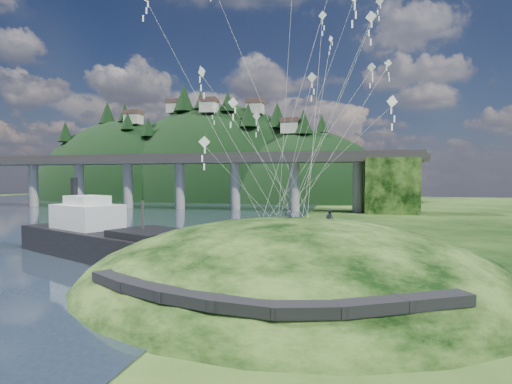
# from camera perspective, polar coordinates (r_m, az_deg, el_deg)

# --- Properties ---
(ground) EXTENTS (320.00, 320.00, 0.00)m
(ground) POSITION_cam_1_polar(r_m,az_deg,el_deg) (33.31, -9.30, -12.42)
(ground) COLOR black
(ground) RESTS_ON ground
(grass_hill) EXTENTS (36.00, 32.00, 13.00)m
(grass_hill) POSITION_cam_1_polar(r_m,az_deg,el_deg) (33.56, 5.29, -14.95)
(grass_hill) COLOR black
(grass_hill) RESTS_ON ground
(footpath) EXTENTS (22.29, 5.84, 0.83)m
(footpath) POSITION_cam_1_polar(r_m,az_deg,el_deg) (21.56, -0.56, -14.68)
(footpath) COLOR black
(footpath) RESTS_ON ground
(bridge) EXTENTS (160.00, 11.00, 15.00)m
(bridge) POSITION_cam_1_polar(r_m,az_deg,el_deg) (107.16, -8.12, 2.72)
(bridge) COLOR #2D2B2B
(bridge) RESTS_ON ground
(far_ridge) EXTENTS (153.00, 70.00, 94.50)m
(far_ridge) POSITION_cam_1_polar(r_m,az_deg,el_deg) (162.71, -7.06, -3.59)
(far_ridge) COLOR black
(far_ridge) RESTS_ON ground
(work_barge) EXTENTS (24.34, 15.63, 8.32)m
(work_barge) POSITION_cam_1_polar(r_m,az_deg,el_deg) (45.29, -21.14, -6.01)
(work_barge) COLOR black
(work_barge) RESTS_ON ground
(wooden_dock) EXTENTS (14.36, 3.31, 1.02)m
(wooden_dock) POSITION_cam_1_polar(r_m,az_deg,el_deg) (42.84, -11.71, -8.59)
(wooden_dock) COLOR #322214
(wooden_dock) RESTS_ON ground
(kite_flyers) EXTENTS (4.28, 1.20, 1.86)m
(kite_flyers) POSITION_cam_1_polar(r_m,az_deg,el_deg) (33.69, 8.27, -2.33)
(kite_flyers) COLOR #292D37
(kite_flyers) RESTS_ON ground
(kite_swarm) EXTENTS (17.85, 16.28, 18.06)m
(kite_swarm) POSITION_cam_1_polar(r_m,az_deg,el_deg) (34.50, 5.20, 19.53)
(kite_swarm) COLOR white
(kite_swarm) RESTS_ON ground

